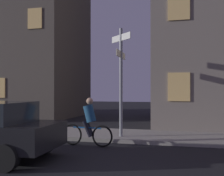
% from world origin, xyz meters
% --- Properties ---
extents(sidewalk_kerb, '(40.00, 2.64, 0.14)m').
position_xyz_m(sidewalk_kerb, '(0.00, 7.07, 0.07)').
color(sidewalk_kerb, gray).
rests_on(sidewalk_kerb, ground_plane).
extents(signpost, '(0.91, 1.45, 4.04)m').
position_xyz_m(signpost, '(-1.23, 6.40, 2.49)').
color(signpost, gray).
rests_on(signpost, sidewalk_kerb).
extents(cyclist, '(1.82, 0.36, 1.61)m').
position_xyz_m(cyclist, '(-2.03, 5.03, 0.75)').
color(cyclist, black).
rests_on(cyclist, ground_plane).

